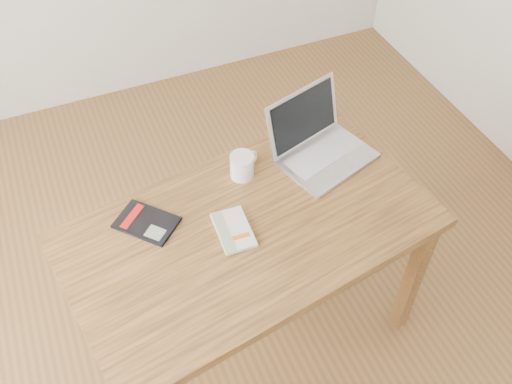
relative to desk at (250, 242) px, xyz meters
name	(u,v)px	position (x,y,z in m)	size (l,w,h in m)	color
room	(165,122)	(-0.25, -0.04, 0.69)	(4.04, 4.04, 2.70)	brown
desk	(250,242)	(0.00, 0.00, 0.00)	(1.40, 0.94, 0.75)	brown
white_guidebook	(234,230)	(-0.06, 0.00, 0.10)	(0.13, 0.20, 0.02)	beige
black_guidebook	(146,223)	(-0.33, 0.16, 0.10)	(0.25, 0.25, 0.01)	black
laptop	(319,144)	(0.39, 0.24, 0.14)	(0.42, 0.39, 0.24)	silver
coffee_mug	(243,165)	(0.08, 0.25, 0.14)	(0.13, 0.09, 0.10)	white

